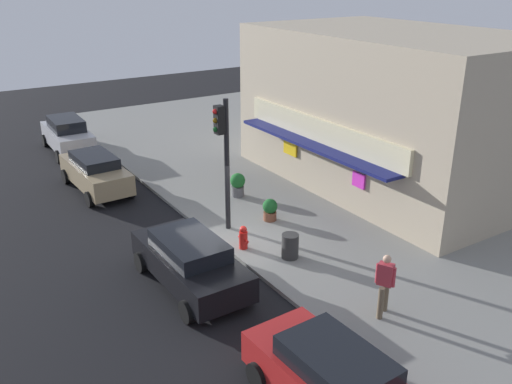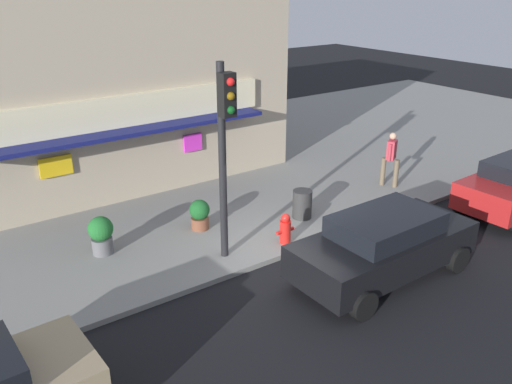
# 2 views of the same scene
# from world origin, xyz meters

# --- Properties ---
(ground_plane) EXTENTS (63.44, 63.44, 0.00)m
(ground_plane) POSITION_xyz_m (0.00, 0.00, 0.00)
(ground_plane) COLOR black
(sidewalk) EXTENTS (42.30, 13.69, 0.13)m
(sidewalk) POSITION_xyz_m (0.00, 6.84, 0.07)
(sidewalk) COLOR gray
(sidewalk) RESTS_ON ground_plane
(corner_building) EXTENTS (12.24, 8.41, 6.32)m
(corner_building) POSITION_xyz_m (-1.86, 9.16, 3.29)
(corner_building) COLOR tan
(corner_building) RESTS_ON sidewalk
(traffic_light) EXTENTS (0.32, 0.58, 4.66)m
(traffic_light) POSITION_xyz_m (-1.27, 0.71, 3.13)
(traffic_light) COLOR black
(traffic_light) RESTS_ON sidewalk
(fire_hydrant) EXTENTS (0.52, 0.28, 0.80)m
(fire_hydrant) POSITION_xyz_m (0.34, 0.47, 0.52)
(fire_hydrant) COLOR red
(fire_hydrant) RESTS_ON sidewalk
(trash_can) EXTENTS (0.55, 0.55, 0.81)m
(trash_can) POSITION_xyz_m (1.68, 1.40, 0.54)
(trash_can) COLOR #2D2D2D
(trash_can) RESTS_ON sidewalk
(pedestrian) EXTENTS (0.52, 0.59, 1.78)m
(pedestrian) POSITION_xyz_m (5.54, 1.64, 1.11)
(pedestrian) COLOR brown
(pedestrian) RESTS_ON sidewalk
(potted_plant_by_doorway) EXTENTS (0.55, 0.55, 0.83)m
(potted_plant_by_doorway) POSITION_xyz_m (-1.03, 2.45, 0.56)
(potted_plant_by_doorway) COLOR brown
(potted_plant_by_doorway) RESTS_ON sidewalk
(potted_plant_by_window) EXTENTS (0.61, 0.61, 0.97)m
(potted_plant_by_window) POSITION_xyz_m (-3.66, 2.65, 0.65)
(potted_plant_by_window) COLOR #59595B
(potted_plant_by_window) RESTS_ON sidewalk
(parked_car_black) EXTENTS (4.54, 2.10, 1.56)m
(parked_car_black) POSITION_xyz_m (1.29, -1.92, 0.82)
(parked_car_black) COLOR black
(parked_car_black) RESTS_ON ground_plane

